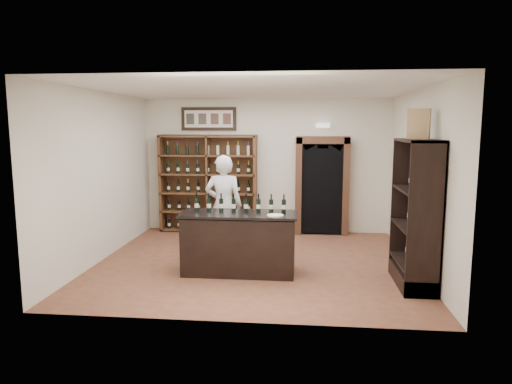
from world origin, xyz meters
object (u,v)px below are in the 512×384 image
wine_shelf (209,183)px  side_cabinet (416,236)px  counter_bottle_0 (197,204)px  shopkeeper (224,206)px  tasting_counter (239,243)px  wine_crate (419,124)px

wine_shelf → side_cabinet: same height
counter_bottle_0 → side_cabinet: bearing=-6.9°
wine_shelf → shopkeeper: (0.68, -1.94, -0.16)m
side_cabinet → tasting_counter: bearing=173.7°
wine_shelf → wine_crate: size_ratio=5.00×
tasting_counter → counter_bottle_0: bearing=170.6°
tasting_counter → counter_bottle_0: 0.95m
tasting_counter → wine_crate: 3.32m
side_cabinet → wine_crate: size_ratio=5.00×
shopkeeper → counter_bottle_0: bearing=67.9°
shopkeeper → wine_crate: 3.66m
wine_shelf → wine_crate: wine_crate is taller
wine_shelf → counter_bottle_0: (0.38, -2.81, 0.01)m
side_cabinet → shopkeeper: size_ratio=1.18×
shopkeeper → side_cabinet: bearing=154.4°
tasting_counter → side_cabinet: 2.75m
wine_shelf → counter_bottle_0: 2.84m
counter_bottle_0 → wine_crate: 3.67m
tasting_counter → counter_bottle_0: size_ratio=6.27×
wine_shelf → side_cabinet: size_ratio=1.00×
counter_bottle_0 → wine_shelf: bearing=97.7°
wine_shelf → tasting_counter: size_ratio=1.17×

